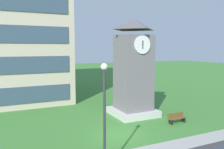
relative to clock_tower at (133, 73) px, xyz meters
name	(u,v)px	position (x,y,z in m)	size (l,w,h in m)	color
ground_plane	(120,135)	(-3.64, -4.26, -4.12)	(160.00, 160.00, 0.00)	#3D7A33
clock_tower	(133,73)	(0.00, 0.00, 0.00)	(4.01, 4.01, 9.30)	slate
park_bench	(177,118)	(2.16, -3.88, -3.66)	(1.81, 0.53, 0.88)	brown
street_lamp	(104,106)	(-6.94, -8.83, -0.50)	(0.36, 0.36, 5.83)	#333338
tree_near_tower	(30,66)	(-8.62, 8.64, 0.39)	(3.82, 3.82, 6.44)	#513823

